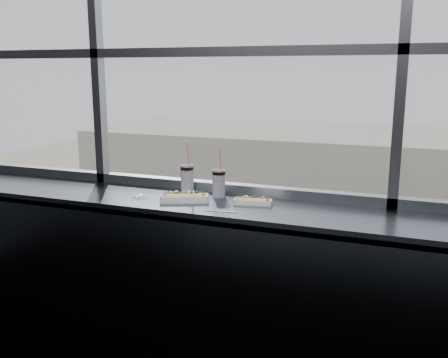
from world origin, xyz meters
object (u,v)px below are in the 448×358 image
(hotdog_tray_left, at_px, (184,197))
(car_far_a, at_px, (218,266))
(tree_center, at_px, (415,235))
(loose_straw, at_px, (222,211))
(hotdog_tray_right, at_px, (253,201))
(soda_cup_right, at_px, (219,182))
(car_near_a, at_px, (64,306))
(tree_left, at_px, (233,217))
(car_far_b, at_px, (407,292))
(soda_cup_left, at_px, (187,177))
(car_near_b, at_px, (248,341))
(wrapper, at_px, (139,195))
(pedestrian_c, at_px, (438,266))
(pedestrian_a, at_px, (308,256))

(hotdog_tray_left, xyz_separation_m, car_far_a, (-9.49, 24.33, -11.11))
(tree_center, bearing_deg, loose_straw, -92.94)
(hotdog_tray_left, distance_m, hotdog_tray_right, 0.42)
(hotdog_tray_right, relative_size, loose_straw, 1.23)
(loose_straw, height_order, tree_center, loose_straw)
(soda_cup_right, relative_size, tree_center, 0.07)
(car_near_a, xyz_separation_m, tree_left, (4.83, 12.00, 1.90))
(car_near_a, distance_m, tree_left, 13.07)
(tree_left, relative_size, tree_center, 0.95)
(hotdog_tray_right, xyz_separation_m, loose_straw, (-0.12, -0.21, -0.02))
(soda_cup_right, xyz_separation_m, car_far_b, (1.41, 24.14, -11.07))
(soda_cup_left, xyz_separation_m, car_near_b, (-4.81, 16.09, -10.98))
(hotdog_tray_right, bearing_deg, wrapper, 177.30)
(loose_straw, distance_m, tree_left, 31.59)
(hotdog_tray_left, distance_m, soda_cup_left, 0.27)
(hotdog_tray_left, relative_size, car_far_a, 0.05)
(car_far_a, relative_size, car_near_b, 0.83)
(pedestrian_c, bearing_deg, car_far_a, 109.20)
(hotdog_tray_right, height_order, car_near_b, hotdog_tray_right)
(car_far_b, relative_size, tree_center, 1.37)
(tree_center, bearing_deg, wrapper, -94.18)
(tree_left, bearing_deg, car_near_b, -67.07)
(hotdog_tray_right, bearing_deg, loose_straw, -128.30)
(hotdog_tray_right, xyz_separation_m, pedestrian_a, (-5.03, 27.93, -11.13))
(soda_cup_right, height_order, loose_straw, soda_cup_right)
(loose_straw, bearing_deg, pedestrian_c, 77.45)
(pedestrian_a, relative_size, tree_center, 0.41)
(hotdog_tray_right, bearing_deg, pedestrian_c, 74.67)
(car_far_b, height_order, pedestrian_a, car_far_b)
(hotdog_tray_left, distance_m, soda_cup_right, 0.26)
(car_near_b, height_order, pedestrian_a, car_near_b)
(car_near_a, bearing_deg, hotdog_tray_left, -137.13)
(car_far_a, height_order, pedestrian_c, pedestrian_c)
(car_far_b, relative_size, tree_left, 1.44)
(wrapper, distance_m, car_near_b, 20.16)
(hotdog_tray_right, relative_size, pedestrian_a, 0.12)
(hotdog_tray_right, height_order, car_far_b, hotdog_tray_right)
(car_far_a, xyz_separation_m, tree_left, (-0.50, 4.00, 1.99))
(pedestrian_c, bearing_deg, pedestrian_a, 95.38)
(tree_left, bearing_deg, soda_cup_left, -70.61)
(hotdog_tray_left, bearing_deg, soda_cup_left, 87.18)
(car_near_b, bearing_deg, car_far_b, -46.24)
(car_near_a, bearing_deg, car_far_b, -63.28)
(hotdog_tray_left, height_order, loose_straw, hotdog_tray_left)
(car_far_a, bearing_deg, soda_cup_left, -156.65)
(soda_cup_right, distance_m, loose_straw, 0.36)
(car_far_a, distance_m, pedestrian_a, 6.11)
(car_near_a, bearing_deg, pedestrian_c, -54.76)
(soda_cup_left, bearing_deg, car_near_a, 132.44)
(wrapper, height_order, tree_center, wrapper)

